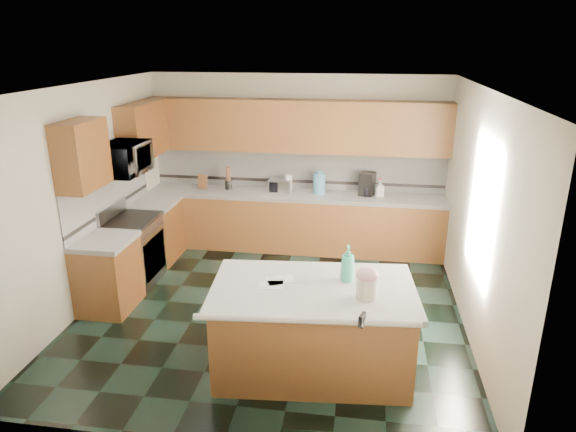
# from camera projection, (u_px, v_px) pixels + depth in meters

# --- Properties ---
(floor) EXTENTS (4.60, 4.60, 0.00)m
(floor) POSITION_uv_depth(u_px,v_px,m) (272.00, 309.00, 6.38)
(floor) COLOR black
(floor) RESTS_ON ground
(ceiling) EXTENTS (4.60, 4.60, 0.00)m
(ceiling) POSITION_uv_depth(u_px,v_px,m) (269.00, 87.00, 5.50)
(ceiling) COLOR white
(ceiling) RESTS_ON ground
(wall_back) EXTENTS (4.60, 0.04, 2.70)m
(wall_back) POSITION_uv_depth(u_px,v_px,m) (297.00, 162.00, 8.11)
(wall_back) COLOR silver
(wall_back) RESTS_ON ground
(wall_front) EXTENTS (4.60, 0.04, 2.70)m
(wall_front) POSITION_uv_depth(u_px,v_px,m) (214.00, 303.00, 3.77)
(wall_front) COLOR silver
(wall_front) RESTS_ON ground
(wall_left) EXTENTS (0.04, 4.60, 2.70)m
(wall_left) POSITION_uv_depth(u_px,v_px,m) (84.00, 198.00, 6.27)
(wall_left) COLOR silver
(wall_left) RESTS_ON ground
(wall_right) EXTENTS (0.04, 4.60, 2.70)m
(wall_right) POSITION_uv_depth(u_px,v_px,m) (479.00, 216.00, 5.61)
(wall_right) COLOR silver
(wall_right) RESTS_ON ground
(back_base_cab) EXTENTS (4.60, 0.60, 0.86)m
(back_base_cab) POSITION_uv_depth(u_px,v_px,m) (294.00, 223.00, 8.11)
(back_base_cab) COLOR #361A09
(back_base_cab) RESTS_ON ground
(back_countertop) EXTENTS (4.60, 0.64, 0.06)m
(back_countertop) POSITION_uv_depth(u_px,v_px,m) (294.00, 195.00, 7.96)
(back_countertop) COLOR white
(back_countertop) RESTS_ON back_base_cab
(back_upper_cab) EXTENTS (4.60, 0.33, 0.78)m
(back_upper_cab) POSITION_uv_depth(u_px,v_px,m) (296.00, 126.00, 7.74)
(back_upper_cab) COLOR #361A09
(back_upper_cab) RESTS_ON wall_back
(back_backsplash) EXTENTS (4.60, 0.02, 0.63)m
(back_backsplash) POSITION_uv_depth(u_px,v_px,m) (297.00, 169.00, 8.12)
(back_backsplash) COLOR silver
(back_backsplash) RESTS_ON back_countertop
(back_accent_band) EXTENTS (4.60, 0.01, 0.05)m
(back_accent_band) POSITION_uv_depth(u_px,v_px,m) (297.00, 181.00, 8.17)
(back_accent_band) COLOR black
(back_accent_band) RESTS_ON back_countertop
(left_base_cab_rear) EXTENTS (0.60, 0.82, 0.86)m
(left_base_cab_rear) POSITION_uv_depth(u_px,v_px,m) (157.00, 232.00, 7.73)
(left_base_cab_rear) COLOR #361A09
(left_base_cab_rear) RESTS_ON ground
(left_counter_rear) EXTENTS (0.64, 0.82, 0.06)m
(left_counter_rear) POSITION_uv_depth(u_px,v_px,m) (154.00, 203.00, 7.58)
(left_counter_rear) COLOR white
(left_counter_rear) RESTS_ON left_base_cab_rear
(left_base_cab_front) EXTENTS (0.60, 0.72, 0.86)m
(left_base_cab_front) POSITION_uv_depth(u_px,v_px,m) (108.00, 276.00, 6.30)
(left_base_cab_front) COLOR #361A09
(left_base_cab_front) RESTS_ON ground
(left_counter_front) EXTENTS (0.64, 0.72, 0.06)m
(left_counter_front) POSITION_uv_depth(u_px,v_px,m) (104.00, 241.00, 6.15)
(left_counter_front) COLOR white
(left_counter_front) RESTS_ON left_base_cab_front
(left_backsplash) EXTENTS (0.02, 2.30, 0.63)m
(left_backsplash) POSITION_uv_depth(u_px,v_px,m) (109.00, 194.00, 6.82)
(left_backsplash) COLOR silver
(left_backsplash) RESTS_ON wall_left
(left_accent_band) EXTENTS (0.01, 2.30, 0.05)m
(left_accent_band) POSITION_uv_depth(u_px,v_px,m) (111.00, 208.00, 6.88)
(left_accent_band) COLOR black
(left_accent_band) RESTS_ON wall_left
(left_upper_cab_rear) EXTENTS (0.33, 1.09, 0.78)m
(left_upper_cab_rear) POSITION_uv_depth(u_px,v_px,m) (142.00, 130.00, 7.38)
(left_upper_cab_rear) COLOR #361A09
(left_upper_cab_rear) RESTS_ON wall_left
(left_upper_cab_front) EXTENTS (0.33, 0.72, 0.78)m
(left_upper_cab_front) POSITION_uv_depth(u_px,v_px,m) (82.00, 155.00, 5.83)
(left_upper_cab_front) COLOR #361A09
(left_upper_cab_front) RESTS_ON wall_left
(range_body) EXTENTS (0.60, 0.76, 0.88)m
(range_body) POSITION_uv_depth(u_px,v_px,m) (134.00, 252.00, 6.99)
(range_body) COLOR #B7B7BC
(range_body) RESTS_ON ground
(range_oven_door) EXTENTS (0.02, 0.68, 0.55)m
(range_oven_door) POSITION_uv_depth(u_px,v_px,m) (154.00, 256.00, 6.96)
(range_oven_door) COLOR black
(range_oven_door) RESTS_ON range_body
(range_cooktop) EXTENTS (0.62, 0.78, 0.04)m
(range_cooktop) POSITION_uv_depth(u_px,v_px,m) (131.00, 220.00, 6.84)
(range_cooktop) COLOR black
(range_cooktop) RESTS_ON range_body
(range_handle) EXTENTS (0.02, 0.66, 0.02)m
(range_handle) POSITION_uv_depth(u_px,v_px,m) (154.00, 230.00, 6.83)
(range_handle) COLOR #B7B7BC
(range_handle) RESTS_ON range_body
(range_backguard) EXTENTS (0.06, 0.76, 0.18)m
(range_backguard) POSITION_uv_depth(u_px,v_px,m) (111.00, 211.00, 6.84)
(range_backguard) COLOR #B7B7BC
(range_backguard) RESTS_ON range_body
(microwave) EXTENTS (0.50, 0.73, 0.41)m
(microwave) POSITION_uv_depth(u_px,v_px,m) (124.00, 159.00, 6.57)
(microwave) COLOR #B7B7BC
(microwave) RESTS_ON wall_left
(island_base) EXTENTS (1.96, 1.23, 0.86)m
(island_base) POSITION_uv_depth(u_px,v_px,m) (313.00, 331.00, 5.12)
(island_base) COLOR #361A09
(island_base) RESTS_ON ground
(island_top) EXTENTS (2.07, 1.33, 0.06)m
(island_top) POSITION_uv_depth(u_px,v_px,m) (313.00, 289.00, 4.97)
(island_top) COLOR white
(island_top) RESTS_ON island_base
(island_bullnose) EXTENTS (1.97, 0.23, 0.06)m
(island_bullnose) POSITION_uv_depth(u_px,v_px,m) (306.00, 321.00, 4.42)
(island_bullnose) COLOR white
(island_bullnose) RESTS_ON island_base
(treat_jar) EXTENTS (0.24, 0.24, 0.20)m
(treat_jar) POSITION_uv_depth(u_px,v_px,m) (367.00, 288.00, 4.72)
(treat_jar) COLOR beige
(treat_jar) RESTS_ON island_top
(treat_jar_lid) EXTENTS (0.21, 0.21, 0.13)m
(treat_jar_lid) POSITION_uv_depth(u_px,v_px,m) (367.00, 275.00, 4.67)
(treat_jar_lid) COLOR #E0A1AF
(treat_jar_lid) RESTS_ON treat_jar
(treat_jar_knob) EXTENTS (0.07, 0.02, 0.02)m
(treat_jar_knob) POSITION_uv_depth(u_px,v_px,m) (368.00, 270.00, 4.66)
(treat_jar_knob) COLOR tan
(treat_jar_knob) RESTS_ON treat_jar_lid
(treat_jar_knob_end_l) EXTENTS (0.04, 0.04, 0.04)m
(treat_jar_knob_end_l) POSITION_uv_depth(u_px,v_px,m) (364.00, 270.00, 4.66)
(treat_jar_knob_end_l) COLOR tan
(treat_jar_knob_end_l) RESTS_ON treat_jar_lid
(treat_jar_knob_end_r) EXTENTS (0.04, 0.04, 0.04)m
(treat_jar_knob_end_r) POSITION_uv_depth(u_px,v_px,m) (371.00, 271.00, 4.65)
(treat_jar_knob_end_r) COLOR tan
(treat_jar_knob_end_r) RESTS_ON treat_jar_lid
(soap_bottle_island) EXTENTS (0.16, 0.16, 0.37)m
(soap_bottle_island) POSITION_uv_depth(u_px,v_px,m) (348.00, 263.00, 5.03)
(soap_bottle_island) COLOR #3CB798
(soap_bottle_island) RESTS_ON island_top
(paper_sheet_a) EXTENTS (0.33, 0.30, 0.00)m
(paper_sheet_a) POSITION_uv_depth(u_px,v_px,m) (280.00, 280.00, 5.09)
(paper_sheet_a) COLOR white
(paper_sheet_a) RESTS_ON island_top
(paper_sheet_b) EXTENTS (0.27, 0.22, 0.00)m
(paper_sheet_b) POSITION_uv_depth(u_px,v_px,m) (271.00, 285.00, 4.99)
(paper_sheet_b) COLOR white
(paper_sheet_b) RESTS_ON island_top
(clamp_body) EXTENTS (0.07, 0.12, 0.10)m
(clamp_body) POSITION_uv_depth(u_px,v_px,m) (362.00, 320.00, 4.36)
(clamp_body) COLOR black
(clamp_body) RESTS_ON island_top
(clamp_handle) EXTENTS (0.02, 0.08, 0.02)m
(clamp_handle) POSITION_uv_depth(u_px,v_px,m) (362.00, 326.00, 4.30)
(clamp_handle) COLOR black
(clamp_handle) RESTS_ON island_top
(knife_block) EXTENTS (0.13, 0.17, 0.25)m
(knife_block) POSITION_uv_depth(u_px,v_px,m) (203.00, 182.00, 8.17)
(knife_block) COLOR #472814
(knife_block) RESTS_ON back_countertop
(utensil_crock) EXTENTS (0.12, 0.12, 0.15)m
(utensil_crock) POSITION_uv_depth(u_px,v_px,m) (229.00, 185.00, 8.15)
(utensil_crock) COLOR black
(utensil_crock) RESTS_ON back_countertop
(utensil_bundle) EXTENTS (0.07, 0.07, 0.21)m
(utensil_bundle) POSITION_uv_depth(u_px,v_px,m) (228.00, 174.00, 8.09)
(utensil_bundle) COLOR #472814
(utensil_bundle) RESTS_ON utensil_crock
(toaster_oven) EXTENTS (0.36, 0.27, 0.20)m
(toaster_oven) POSITION_uv_depth(u_px,v_px,m) (280.00, 186.00, 8.00)
(toaster_oven) COLOR #B7B7BC
(toaster_oven) RESTS_ON back_countertop
(toaster_oven_door) EXTENTS (0.30, 0.01, 0.16)m
(toaster_oven_door) POSITION_uv_depth(u_px,v_px,m) (279.00, 188.00, 7.90)
(toaster_oven_door) COLOR black
(toaster_oven_door) RESTS_ON toaster_oven
(paper_towel) EXTENTS (0.12, 0.12, 0.27)m
(paper_towel) POSITION_uv_depth(u_px,v_px,m) (288.00, 183.00, 8.01)
(paper_towel) COLOR white
(paper_towel) RESTS_ON back_countertop
(paper_towel_base) EXTENTS (0.18, 0.18, 0.01)m
(paper_towel_base) POSITION_uv_depth(u_px,v_px,m) (288.00, 191.00, 8.06)
(paper_towel_base) COLOR #B7B7BC
(paper_towel_base) RESTS_ON back_countertop
(water_jug) EXTENTS (0.19, 0.19, 0.31)m
(water_jug) POSITION_uv_depth(u_px,v_px,m) (319.00, 183.00, 7.90)
(water_jug) COLOR #5CA3D0
(water_jug) RESTS_ON back_countertop
(water_jug_neck) EXTENTS (0.09, 0.09, 0.04)m
(water_jug_neck) POSITION_uv_depth(u_px,v_px,m) (319.00, 172.00, 7.84)
(water_jug_neck) COLOR #5CA3D0
(water_jug_neck) RESTS_ON water_jug
(coffee_maker) EXTENTS (0.26, 0.27, 0.35)m
(coffee_maker) POSITION_uv_depth(u_px,v_px,m) (367.00, 184.00, 7.81)
(coffee_maker) COLOR black
(coffee_maker) RESTS_ON back_countertop
(coffee_carafe) EXTENTS (0.14, 0.14, 0.14)m
(coffee_carafe) POSITION_uv_depth(u_px,v_px,m) (367.00, 191.00, 7.80)
(coffee_carafe) COLOR black
(coffee_carafe) RESTS_ON back_countertop
(soap_bottle_back) EXTENTS (0.14, 0.14, 0.25)m
(soap_bottle_back) POSITION_uv_depth(u_px,v_px,m) (380.00, 188.00, 7.77)
(soap_bottle_back) COLOR white
(soap_bottle_back) RESTS_ON back_countertop
(soap_back_cap) EXTENTS (0.02, 0.02, 0.03)m
(soap_back_cap) POSITION_uv_depth(u_px,v_px,m) (380.00, 179.00, 7.73)
(soap_back_cap) COLOR red
(soap_back_cap) RESTS_ON soap_bottle_back
(window_light_proxy) EXTENTS (0.02, 1.40, 1.10)m
(window_light_proxy) POSITION_uv_depth(u_px,v_px,m) (481.00, 209.00, 5.38)
(window_light_proxy) COLOR white
(window_light_proxy) RESTS_ON wall_right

